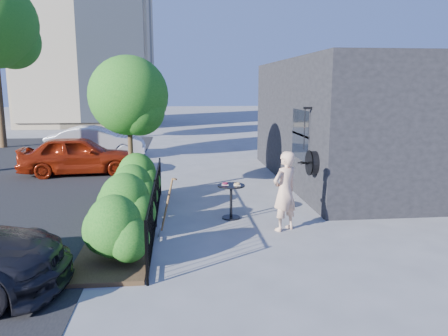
{
  "coord_description": "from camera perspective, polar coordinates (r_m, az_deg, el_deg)",
  "views": [
    {
      "loc": [
        -0.97,
        -9.65,
        3.16
      ],
      "look_at": [
        0.14,
        0.7,
        1.2
      ],
      "focal_mm": 35.0,
      "sensor_mm": 36.0,
      "label": 1
    }
  ],
  "objects": [
    {
      "name": "woman",
      "position": [
        9.68,
        7.94,
        -3.02
      ],
      "size": [
        0.77,
        0.7,
        1.77
      ],
      "primitive_type": "imported",
      "rotation": [
        0.0,
        0.0,
        3.68
      ],
      "color": "beige",
      "rests_on": "ground"
    },
    {
      "name": "shop_building",
      "position": [
        15.6,
        18.5,
        5.86
      ],
      "size": [
        6.22,
        9.0,
        4.0
      ],
      "color": "black",
      "rests_on": "ground"
    },
    {
      "name": "patio_tree",
      "position": [
        12.47,
        -12.07,
        8.62
      ],
      "size": [
        2.2,
        2.2,
        3.94
      ],
      "color": "#3F2B19",
      "rests_on": "ground"
    },
    {
      "name": "shrubs",
      "position": [
        10.11,
        -12.36,
        -3.66
      ],
      "size": [
        1.1,
        5.6,
        1.24
      ],
      "color": "#145B16",
      "rests_on": "ground"
    },
    {
      "name": "shovel",
      "position": [
        9.37,
        -7.63,
        -5.49
      ],
      "size": [
        0.43,
        0.17,
        1.29
      ],
      "color": "brown",
      "rests_on": "ground"
    },
    {
      "name": "fence",
      "position": [
        10.0,
        -8.96,
        -4.53
      ],
      "size": [
        0.05,
        6.05,
        1.1
      ],
      "color": "black",
      "rests_on": "ground"
    },
    {
      "name": "cafe_table",
      "position": [
        10.51,
        0.94,
        -3.58
      ],
      "size": [
        0.66,
        0.66,
        0.88
      ],
      "rotation": [
        0.0,
        0.0,
        -0.12
      ],
      "color": "black",
      "rests_on": "ground"
    },
    {
      "name": "car_silver",
      "position": [
        20.22,
        -16.29,
        3.26
      ],
      "size": [
        4.33,
        1.74,
        1.4
      ],
      "primitive_type": "imported",
      "rotation": [
        0.0,
        0.0,
        1.63
      ],
      "color": "silver",
      "rests_on": "ground"
    },
    {
      "name": "planting_bed",
      "position": [
        10.21,
        -12.83,
        -7.4
      ],
      "size": [
        1.3,
        6.0,
        0.08
      ],
      "primitive_type": "cube",
      "color": "#382616",
      "rests_on": "ground"
    },
    {
      "name": "ground",
      "position": [
        10.2,
        -0.35,
        -7.39
      ],
      "size": [
        120.0,
        120.0,
        0.0
      ],
      "primitive_type": "plane",
      "color": "gray",
      "rests_on": "ground"
    },
    {
      "name": "car_red",
      "position": [
        16.61,
        -18.4,
        1.61
      ],
      "size": [
        4.23,
        1.96,
        1.4
      ],
      "primitive_type": "imported",
      "rotation": [
        0.0,
        0.0,
        1.65
      ],
      "color": "maroon",
      "rests_on": "ground"
    }
  ]
}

